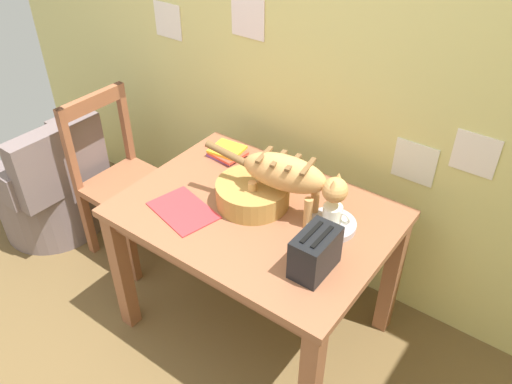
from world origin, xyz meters
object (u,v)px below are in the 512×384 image
object	(u,v)px
cat	(289,176)
toaster	(315,252)
coffee_mug	(333,215)
saucer_bowl	(331,225)
dining_table	(256,227)
wicker_basket	(253,193)
magazine	(183,210)
wooden_chair_near	(123,181)
wicker_armchair	(50,191)
book_stack	(227,152)

from	to	relation	value
cat	toaster	size ratio (longest dim) A/B	3.19
coffee_mug	saucer_bowl	bearing A→B (deg)	180.00
cat	dining_table	bearing A→B (deg)	-72.20
wicker_basket	dining_table	bearing A→B (deg)	-39.04
magazine	wooden_chair_near	size ratio (longest dim) A/B	0.31
cat	wicker_basket	xyz separation A→B (m)	(-0.17, -0.03, -0.14)
coffee_mug	magazine	size ratio (longest dim) A/B	0.41
wooden_chair_near	dining_table	bearing A→B (deg)	88.29
toaster	wooden_chair_near	xyz separation A→B (m)	(-1.34, 0.21, -0.36)
cat	magazine	world-z (taller)	cat
saucer_bowl	wicker_armchair	size ratio (longest dim) A/B	0.27
cat	wooden_chair_near	xyz separation A→B (m)	(-1.08, -0.01, -0.47)
cat	saucer_bowl	distance (m)	0.27
coffee_mug	wooden_chair_near	world-z (taller)	wooden_chair_near
cat	wooden_chair_near	size ratio (longest dim) A/B	0.67
saucer_bowl	coffee_mug	distance (m)	0.06
toaster	wicker_armchair	bearing A→B (deg)	178.75
cat	coffee_mug	bearing A→B (deg)	89.83
wicker_basket	book_stack	bearing A→B (deg)	144.78
dining_table	magazine	bearing A→B (deg)	-143.09
coffee_mug	wicker_armchair	bearing A→B (deg)	-173.29
wicker_basket	coffee_mug	bearing A→B (deg)	8.98
cat	saucer_bowl	world-z (taller)	cat
wooden_chair_near	toaster	bearing A→B (deg)	82.55
dining_table	wicker_armchair	xyz separation A→B (m)	(-1.46, -0.12, -0.37)
saucer_bowl	coffee_mug	xyz separation A→B (m)	(0.00, 0.00, 0.06)
dining_table	book_stack	world-z (taller)	book_stack
magazine	cat	bearing A→B (deg)	47.93
saucer_bowl	wicker_armchair	world-z (taller)	wicker_armchair
wicker_armchair	cat	bearing A→B (deg)	-81.52
book_stack	wicker_armchair	distance (m)	1.25
magazine	book_stack	xyz separation A→B (m)	(-0.12, 0.46, 0.02)
dining_table	coffee_mug	xyz separation A→B (m)	(0.32, 0.09, 0.16)
wicker_armchair	dining_table	bearing A→B (deg)	-83.41
saucer_bowl	wicker_basket	xyz separation A→B (m)	(-0.36, -0.06, 0.04)
cat	book_stack	xyz separation A→B (m)	(-0.50, 0.21, -0.18)
toaster	wicker_armchair	size ratio (longest dim) A/B	0.26
wicker_basket	cat	bearing A→B (deg)	8.80
wicker_basket	wooden_chair_near	size ratio (longest dim) A/B	0.34
cat	book_stack	size ratio (longest dim) A/B	3.51
toaster	saucer_bowl	bearing A→B (deg)	105.33
dining_table	toaster	bearing A→B (deg)	-22.03
saucer_bowl	magazine	bearing A→B (deg)	-153.50
cat	wicker_armchair	size ratio (longest dim) A/B	0.82
magazine	wicker_basket	bearing A→B (deg)	61.51
cat	book_stack	bearing A→B (deg)	-121.95
magazine	wicker_armchair	xyz separation A→B (m)	(-1.21, 0.07, -0.47)
saucer_bowl	cat	bearing A→B (deg)	-170.70
saucer_bowl	dining_table	bearing A→B (deg)	-163.42
book_stack	wicker_armchair	world-z (taller)	book_stack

